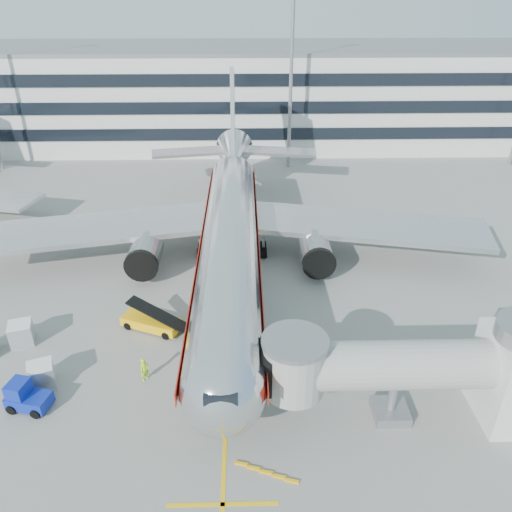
{
  "coord_description": "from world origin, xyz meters",
  "views": [
    {
      "loc": [
        1.38,
        -31.0,
        24.3
      ],
      "look_at": [
        2.26,
        6.29,
        4.0
      ],
      "focal_mm": 35.0,
      "sensor_mm": 36.0,
      "label": 1
    }
  ],
  "objects_px": {
    "belt_loader": "(151,321)",
    "cargo_container_front": "(42,375)",
    "main_jet": "(231,227)",
    "cargo_container_right": "(21,333)",
    "baggage_tug": "(26,397)",
    "ramp_worker": "(145,370)"
  },
  "relations": [
    {
      "from": "belt_loader",
      "to": "ramp_worker",
      "type": "distance_m",
      "value": 5.97
    },
    {
      "from": "belt_loader",
      "to": "baggage_tug",
      "type": "distance_m",
      "value": 10.73
    },
    {
      "from": "cargo_container_right",
      "to": "main_jet",
      "type": "bearing_deg",
      "value": 36.36
    },
    {
      "from": "belt_loader",
      "to": "cargo_container_front",
      "type": "relative_size",
      "value": 2.39
    },
    {
      "from": "baggage_tug",
      "to": "cargo_container_front",
      "type": "xyz_separation_m",
      "value": [
        0.29,
        2.02,
        0.0
      ]
    },
    {
      "from": "main_jet",
      "to": "belt_loader",
      "type": "relative_size",
      "value": 9.99
    },
    {
      "from": "main_jet",
      "to": "cargo_container_right",
      "type": "distance_m",
      "value": 19.97
    },
    {
      "from": "cargo_container_right",
      "to": "cargo_container_front",
      "type": "bearing_deg",
      "value": -55.99
    },
    {
      "from": "cargo_container_right",
      "to": "ramp_worker",
      "type": "xyz_separation_m",
      "value": [
        10.14,
        -4.36,
        0.01
      ]
    },
    {
      "from": "baggage_tug",
      "to": "ramp_worker",
      "type": "xyz_separation_m",
      "value": [
        7.24,
        2.39,
        0.03
      ]
    },
    {
      "from": "belt_loader",
      "to": "cargo_container_front",
      "type": "bearing_deg",
      "value": -135.62
    },
    {
      "from": "main_jet",
      "to": "ramp_worker",
      "type": "distance_m",
      "value": 17.34
    },
    {
      "from": "main_jet",
      "to": "belt_loader",
      "type": "xyz_separation_m",
      "value": [
        -6.21,
        -10.08,
        -3.55
      ]
    },
    {
      "from": "cargo_container_right",
      "to": "cargo_container_front",
      "type": "height_order",
      "value": "cargo_container_right"
    },
    {
      "from": "baggage_tug",
      "to": "cargo_container_right",
      "type": "xyz_separation_m",
      "value": [
        -2.9,
        6.75,
        0.01
      ]
    },
    {
      "from": "main_jet",
      "to": "cargo_container_front",
      "type": "distance_m",
      "value": 20.99
    },
    {
      "from": "main_jet",
      "to": "ramp_worker",
      "type": "bearing_deg",
      "value": -109.63
    },
    {
      "from": "baggage_tug",
      "to": "cargo_container_front",
      "type": "relative_size",
      "value": 1.39
    },
    {
      "from": "main_jet",
      "to": "cargo_container_right",
      "type": "xyz_separation_m",
      "value": [
        -15.85,
        -11.67,
        -3.34
      ]
    },
    {
      "from": "belt_loader",
      "to": "main_jet",
      "type": "bearing_deg",
      "value": 58.35
    },
    {
      "from": "main_jet",
      "to": "cargo_container_right",
      "type": "relative_size",
      "value": 24.49
    },
    {
      "from": "cargo_container_front",
      "to": "baggage_tug",
      "type": "bearing_deg",
      "value": -98.1
    }
  ]
}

